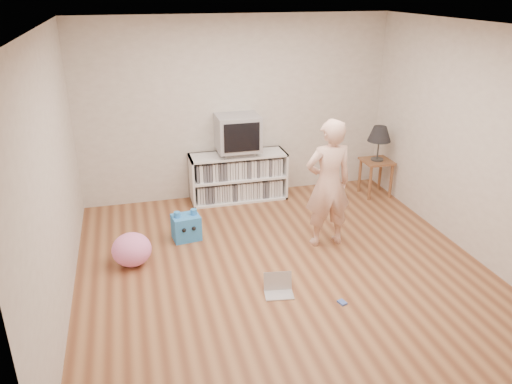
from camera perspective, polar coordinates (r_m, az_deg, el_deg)
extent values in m
plane|color=brown|center=(5.72, 2.92, -8.54)|extent=(4.50, 4.50, 0.00)
cube|color=#BDB2A6|center=(7.26, -2.28, 9.45)|extent=(4.50, 0.02, 2.60)
cube|color=#BDB2A6|center=(3.29, 15.33, -8.64)|extent=(4.50, 0.02, 2.60)
cube|color=#BDB2A6|center=(4.99, -22.23, 1.45)|extent=(0.02, 4.50, 2.60)
cube|color=#BDB2A6|center=(6.21, 23.47, 5.27)|extent=(0.02, 4.50, 2.60)
cube|color=white|center=(4.90, 3.55, 18.39)|extent=(4.50, 4.50, 0.01)
cube|color=white|center=(7.51, -2.40, 2.33)|extent=(1.40, 0.03, 0.70)
cube|color=white|center=(7.21, -7.36, 1.26)|extent=(0.03, 0.45, 0.70)
cube|color=white|center=(7.49, 3.08, 2.25)|extent=(0.03, 0.45, 0.70)
cube|color=white|center=(7.44, -2.01, -0.64)|extent=(1.40, 0.45, 0.03)
cube|color=white|center=(7.32, -2.04, 1.77)|extent=(1.34, 0.45, 0.03)
cube|color=white|center=(7.20, -2.08, 4.26)|extent=(1.40, 0.45, 0.03)
cube|color=silver|center=(7.32, -2.04, 1.77)|extent=(1.26, 0.36, 0.64)
cube|color=gray|center=(7.19, -2.08, 4.64)|extent=(0.45, 0.35, 0.07)
cube|color=#96969A|center=(7.10, -2.12, 6.82)|extent=(0.60, 0.52, 0.50)
cube|color=black|center=(6.86, -1.62, 6.23)|extent=(0.50, 0.01, 0.40)
cylinder|color=brown|center=(7.49, 12.90, 0.95)|extent=(0.04, 0.04, 0.52)
cylinder|color=brown|center=(7.64, 15.17, 1.18)|extent=(0.04, 0.04, 0.52)
cylinder|color=brown|center=(7.77, 11.78, 1.85)|extent=(0.04, 0.04, 0.52)
cylinder|color=brown|center=(7.92, 13.99, 2.06)|extent=(0.04, 0.04, 0.52)
cube|color=brown|center=(7.61, 13.65, 3.45)|extent=(0.42, 0.42, 0.03)
cylinder|color=#333333|center=(7.60, 13.67, 3.64)|extent=(0.18, 0.18, 0.02)
cylinder|color=#333333|center=(7.55, 13.79, 4.88)|extent=(0.02, 0.02, 0.32)
imported|color=beige|center=(5.93, 8.26, 0.92)|extent=(0.58, 0.38, 1.58)
cube|color=silver|center=(5.25, 2.64, -11.62)|extent=(0.32, 0.25, 0.01)
cube|color=silver|center=(5.28, 2.49, -10.11)|extent=(0.30, 0.10, 0.19)
cube|color=black|center=(5.28, 2.49, -10.11)|extent=(0.26, 0.08, 0.15)
cube|color=#4765BE|center=(5.20, 9.82, -12.33)|extent=(0.09, 0.10, 0.02)
cube|color=#297FD2|center=(6.29, -7.98, -4.01)|extent=(0.36, 0.30, 0.32)
cylinder|color=#297FD2|center=(6.19, -9.02, -2.57)|extent=(0.08, 0.08, 0.07)
cylinder|color=#297FD2|center=(6.23, -7.13, -2.27)|extent=(0.08, 0.08, 0.07)
sphere|color=black|center=(6.15, -8.23, -4.35)|extent=(0.05, 0.05, 0.05)
sphere|color=black|center=(6.17, -7.12, -4.16)|extent=(0.05, 0.05, 0.05)
ellipsoid|color=pink|center=(5.84, -14.02, -6.40)|extent=(0.45, 0.45, 0.38)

